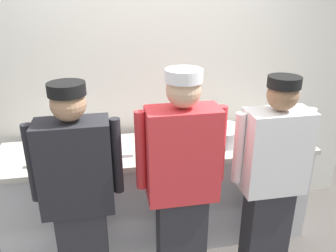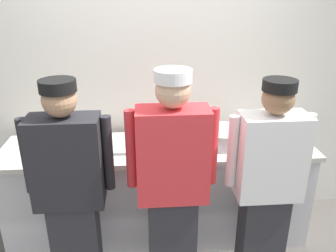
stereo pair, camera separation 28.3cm
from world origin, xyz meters
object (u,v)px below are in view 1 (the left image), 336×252
object	(u,v)px
chef_center	(182,184)
sheet_tray	(106,150)
chef_near_left	(79,196)
squeeze_bottle_primary	(36,157)
chef_far_right	(272,178)
mixing_bowl_steel	(221,134)
ramekin_orange_sauce	(146,138)
plate_stack_front	(59,153)
squeeze_bottle_secondary	(189,125)
ramekin_red_sauce	(181,142)

from	to	relation	value
chef_center	sheet_tray	bearing A→B (deg)	128.74
chef_near_left	chef_center	bearing A→B (deg)	-2.33
chef_center	squeeze_bottle_primary	size ratio (longest dim) A/B	9.48
chef_center	chef_far_right	xyz separation A→B (m)	(0.68, 0.03, -0.05)
chef_near_left	mixing_bowl_steel	world-z (taller)	chef_near_left
chef_far_right	mixing_bowl_steel	xyz separation A→B (m)	(-0.19, 0.59, 0.11)
chef_far_right	ramekin_orange_sauce	xyz separation A→B (m)	(-0.82, 0.74, 0.06)
chef_center	chef_far_right	size ratio (longest dim) A/B	1.05
plate_stack_front	sheet_tray	distance (m)	0.37
chef_center	squeeze_bottle_secondary	bearing A→B (deg)	72.87
chef_center	sheet_tray	xyz separation A→B (m)	(-0.50, 0.62, 0.00)
plate_stack_front	ramekin_red_sauce	size ratio (longest dim) A/B	2.83
plate_stack_front	squeeze_bottle_secondary	distance (m)	1.14
chef_far_right	ramekin_red_sauce	distance (m)	0.81
mixing_bowl_steel	ramekin_orange_sauce	xyz separation A→B (m)	(-0.63, 0.15, -0.05)
plate_stack_front	ramekin_orange_sauce	size ratio (longest dim) A/B	2.35
sheet_tray	ramekin_red_sauce	size ratio (longest dim) A/B	5.19
squeeze_bottle_primary	ramekin_orange_sauce	bearing A→B (deg)	20.49
chef_far_right	plate_stack_front	size ratio (longest dim) A/B	6.93
chef_near_left	plate_stack_front	distance (m)	0.61
squeeze_bottle_secondary	plate_stack_front	bearing A→B (deg)	-169.08
sheet_tray	squeeze_bottle_primary	xyz separation A→B (m)	(-0.51, -0.17, 0.07)
sheet_tray	ramekin_red_sauce	xyz separation A→B (m)	(0.62, -0.00, 0.02)
chef_center	chef_far_right	bearing A→B (deg)	2.36
plate_stack_front	mixing_bowl_steel	world-z (taller)	mixing_bowl_steel
squeeze_bottle_secondary	sheet_tray	bearing A→B (deg)	-164.71
chef_center	ramekin_orange_sauce	distance (m)	0.78
mixing_bowl_steel	squeeze_bottle_primary	xyz separation A→B (m)	(-1.49, -0.17, 0.02)
chef_near_left	sheet_tray	world-z (taller)	chef_near_left
squeeze_bottle_primary	ramekin_red_sauce	size ratio (longest dim) A/B	2.17
chef_far_right	squeeze_bottle_primary	distance (m)	1.74
squeeze_bottle_primary	ramekin_orange_sauce	size ratio (longest dim) A/B	1.80
chef_center	squeeze_bottle_primary	xyz separation A→B (m)	(-1.00, 0.45, 0.08)
plate_stack_front	sheet_tray	xyz separation A→B (m)	(0.37, 0.01, -0.01)
mixing_bowl_steel	plate_stack_front	bearing A→B (deg)	-179.51
chef_far_right	ramekin_orange_sauce	bearing A→B (deg)	138.06
ramekin_orange_sauce	chef_near_left	bearing A→B (deg)	-126.19
ramekin_red_sauce	ramekin_orange_sauce	xyz separation A→B (m)	(-0.27, 0.15, -0.01)
mixing_bowl_steel	ramekin_orange_sauce	bearing A→B (deg)	166.85
sheet_tray	chef_near_left	bearing A→B (deg)	-107.94
mixing_bowl_steel	squeeze_bottle_primary	distance (m)	1.50
squeeze_bottle_secondary	ramekin_red_sauce	distance (m)	0.25
ramekin_orange_sauce	mixing_bowl_steel	bearing A→B (deg)	-13.15
chef_near_left	chef_far_right	bearing A→B (deg)	-0.01
ramekin_red_sauce	mixing_bowl_steel	bearing A→B (deg)	0.76
ramekin_red_sauce	chef_near_left	bearing A→B (deg)	-144.24
chef_center	sheet_tray	world-z (taller)	chef_center
squeeze_bottle_primary	chef_near_left	bearing A→B (deg)	-52.97
plate_stack_front	ramekin_red_sauce	bearing A→B (deg)	0.40
sheet_tray	squeeze_bottle_primary	world-z (taller)	squeeze_bottle_primary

